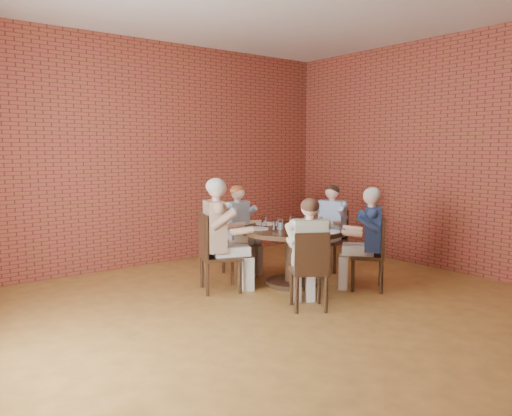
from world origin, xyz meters
TOP-DOWN VIEW (x-y plane):
  - floor at (0.00, 0.00)m, footprint 7.00×7.00m
  - wall_back at (0.00, 3.50)m, footprint 7.00×0.00m
  - wall_right at (3.25, 0.00)m, footprint 0.00×7.00m
  - dining_table at (0.90, 1.25)m, footprint 1.36×1.36m
  - chair_a at (1.96, 1.54)m, footprint 0.48×0.48m
  - diner_a at (1.89, 1.52)m, footprint 0.70×0.62m
  - chair_b at (0.71, 2.26)m, footprint 0.46×0.46m
  - diner_b at (0.73, 2.19)m, footprint 0.59×0.68m
  - chair_c at (-0.08, 1.64)m, footprint 0.60×0.60m
  - diner_c at (0.01, 1.60)m, footprint 0.87×0.80m
  - chair_d at (0.34, 0.33)m, footprint 0.52×0.52m
  - diner_d at (0.38, 0.40)m, footprint 0.71×0.74m
  - chair_e at (1.57, 0.45)m, footprint 0.58×0.58m
  - diner_e at (1.52, 0.51)m, footprint 0.79×0.80m
  - plate_a at (1.35, 1.41)m, footprint 0.26×0.26m
  - plate_b at (0.85, 1.76)m, footprint 0.26×0.26m
  - plate_c at (0.52, 1.48)m, footprint 0.26×0.26m
  - plate_d at (1.07, 0.75)m, footprint 0.26×0.26m
  - glass_a at (1.16, 1.26)m, footprint 0.07×0.07m
  - glass_b at (1.06, 1.44)m, footprint 0.07×0.07m
  - glass_c at (0.69, 1.58)m, footprint 0.07×0.07m
  - glass_d at (0.73, 1.28)m, footprint 0.07×0.07m
  - glass_e at (0.55, 1.18)m, footprint 0.07×0.07m
  - glass_f at (0.60, 0.91)m, footprint 0.07×0.07m
  - glass_g at (0.94, 1.00)m, footprint 0.07×0.07m
  - glass_h at (1.25, 1.10)m, footprint 0.07×0.07m
  - smartphone at (1.16, 0.85)m, footprint 0.12×0.16m

SIDE VIEW (x-z plane):
  - floor at x=0.00m, z-range 0.00..0.00m
  - chair_d at x=0.34m, z-range 0.04..0.93m
  - chair_a at x=1.96m, z-range 0.04..0.94m
  - chair_b at x=0.71m, z-range 0.04..0.94m
  - chair_e at x=1.57m, z-range 0.04..0.96m
  - chair_c at x=-0.08m, z-range 0.04..1.02m
  - dining_table at x=0.90m, z-range 0.15..0.90m
  - diner_d at x=0.38m, z-range 0.00..1.24m
  - diner_a at x=1.89m, z-range 0.00..1.26m
  - diner_b at x=0.73m, z-range 0.00..1.26m
  - diner_e at x=1.52m, z-range 0.00..1.30m
  - diner_c at x=0.01m, z-range 0.00..1.41m
  - smartphone at x=1.16m, z-range 0.75..0.76m
  - plate_a at x=1.35m, z-range 0.75..0.76m
  - plate_b at x=0.85m, z-range 0.75..0.76m
  - plate_c at x=0.52m, z-range 0.75..0.76m
  - plate_d at x=1.07m, z-range 0.75..0.76m
  - glass_a at x=1.16m, z-range 0.75..0.89m
  - glass_b at x=1.06m, z-range 0.75..0.89m
  - glass_c at x=0.69m, z-range 0.75..0.89m
  - glass_d at x=0.73m, z-range 0.75..0.89m
  - glass_e at x=0.55m, z-range 0.75..0.89m
  - glass_f at x=0.60m, z-range 0.75..0.89m
  - glass_g at x=0.94m, z-range 0.75..0.89m
  - glass_h at x=1.25m, z-range 0.75..0.89m
  - wall_back at x=0.00m, z-range -1.80..5.20m
  - wall_right at x=3.25m, z-range -1.80..5.20m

